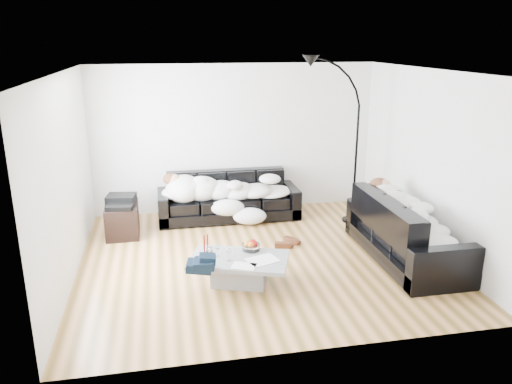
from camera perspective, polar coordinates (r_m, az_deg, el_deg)
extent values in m
plane|color=brown|center=(7.17, 0.46, -7.59)|extent=(5.00, 5.00, 0.00)
cube|color=silver|center=(8.90, -2.40, 6.11)|extent=(5.00, 0.02, 2.60)
cube|color=silver|center=(6.72, -20.92, 1.33)|extent=(0.02, 4.50, 2.60)
cube|color=silver|center=(7.62, 19.28, 3.28)|extent=(0.02, 4.50, 2.60)
plane|color=white|center=(6.53, 0.52, 13.63)|extent=(5.00, 5.00, 0.00)
cube|color=black|center=(8.62, -3.16, -0.50)|extent=(2.40, 0.83, 0.79)
cube|color=black|center=(7.33, 16.81, -4.05)|extent=(0.94, 2.19, 0.89)
ellipsoid|color=#0A3B4A|center=(7.78, 14.32, -0.44)|extent=(0.42, 0.38, 0.20)
cube|color=#939699|center=(6.41, -1.93, -8.99)|extent=(1.38, 1.07, 0.36)
cylinder|color=white|center=(6.52, -0.58, -6.09)|extent=(0.24, 0.24, 0.14)
cylinder|color=white|center=(6.35, -4.41, -6.71)|extent=(0.09, 0.09, 0.16)
cylinder|color=white|center=(6.25, -5.19, -7.05)|extent=(0.08, 0.08, 0.18)
cylinder|color=white|center=(6.24, -3.12, -7.16)|extent=(0.09, 0.09, 0.16)
cylinder|color=maroon|center=(6.41, -5.94, -6.05)|extent=(0.06, 0.06, 0.26)
cylinder|color=maroon|center=(6.49, -5.56, -5.85)|extent=(0.05, 0.05, 0.24)
cube|color=silver|center=(6.27, 0.75, -7.75)|extent=(0.45, 0.39, 0.01)
cube|color=silver|center=(6.11, -1.39, -8.43)|extent=(0.35, 0.31, 0.01)
cube|color=black|center=(8.20, -15.03, -3.06)|extent=(0.51, 0.74, 0.50)
cube|color=black|center=(8.10, -15.20, -0.97)|extent=(0.48, 0.40, 0.13)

